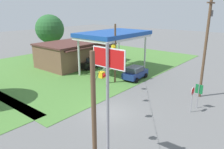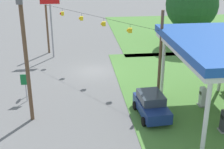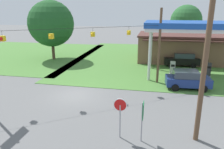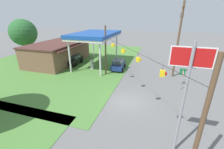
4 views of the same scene
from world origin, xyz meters
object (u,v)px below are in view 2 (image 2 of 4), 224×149
(route_sign, at_px, (25,82))
(utility_pole_main, at_px, (24,42))
(stop_sign_overhead, at_px, (50,11))
(fuel_pump_near, at_px, (202,97))
(fuel_pump_far, at_px, (224,122))
(stop_sign_roadside, at_px, (29,75))
(tree_west_verge, at_px, (192,4))
(gas_station_canopy, at_px, (221,47))
(car_at_pumps_front, at_px, (151,105))

(route_sign, height_order, utility_pole_main, utility_pole_main)
(stop_sign_overhead, relative_size, utility_pole_main, 0.72)
(fuel_pump_near, distance_m, fuel_pump_far, 3.87)
(stop_sign_roadside, bearing_deg, tree_west_verge, -54.91)
(fuel_pump_far, distance_m, route_sign, 15.53)
(stop_sign_roadside, xyz_separation_m, stop_sign_overhead, (-10.12, 1.44, 3.61))
(gas_station_canopy, height_order, car_at_pumps_front, gas_station_canopy)
(fuel_pump_far, bearing_deg, tree_west_verge, 166.56)
(stop_sign_overhead, height_order, tree_west_verge, tree_west_verge)
(tree_west_verge, bearing_deg, fuel_pump_far, -13.44)
(stop_sign_overhead, bearing_deg, car_at_pumps_front, 28.25)
(fuel_pump_near, xyz_separation_m, stop_sign_roadside, (-3.86, -13.97, 1.05))
(gas_station_canopy, height_order, stop_sign_roadside, gas_station_canopy)
(fuel_pump_near, distance_m, stop_sign_overhead, 19.34)
(car_at_pumps_front, height_order, tree_west_verge, tree_west_verge)
(fuel_pump_far, bearing_deg, fuel_pump_near, 180.00)
(car_at_pumps_front, xyz_separation_m, tree_west_verge, (-18.29, 9.48, 4.38))
(car_at_pumps_front, bearing_deg, fuel_pump_far, 53.91)
(fuel_pump_far, height_order, stop_sign_overhead, stop_sign_overhead)
(car_at_pumps_front, height_order, stop_sign_roadside, stop_sign_roadside)
(utility_pole_main, bearing_deg, stop_sign_overhead, 176.94)
(car_at_pumps_front, xyz_separation_m, utility_pole_main, (-0.50, -8.87, 4.99))
(utility_pole_main, bearing_deg, fuel_pump_near, 92.44)
(fuel_pump_far, height_order, tree_west_verge, tree_west_verge)
(fuel_pump_near, xyz_separation_m, car_at_pumps_front, (1.07, -4.44, 0.16))
(stop_sign_overhead, height_order, route_sign, stop_sign_overhead)
(stop_sign_roadside, bearing_deg, utility_pole_main, -171.49)
(gas_station_canopy, xyz_separation_m, fuel_pump_far, (1.93, -0.00, -4.76))
(fuel_pump_near, bearing_deg, gas_station_canopy, 0.05)
(route_sign, distance_m, tree_west_verge, 24.37)
(gas_station_canopy, height_order, route_sign, gas_station_canopy)
(fuel_pump_near, height_order, utility_pole_main, utility_pole_main)
(fuel_pump_far, distance_m, tree_west_verge, 22.15)
(gas_station_canopy, xyz_separation_m, utility_pole_main, (-1.37, -13.31, 0.40))
(gas_station_canopy, xyz_separation_m, fuel_pump_near, (-1.93, -0.00, -4.76))
(fuel_pump_near, relative_size, stop_sign_roadside, 0.64)
(route_sign, bearing_deg, car_at_pumps_front, 69.38)
(utility_pole_main, bearing_deg, stop_sign_roadside, -171.49)
(gas_station_canopy, distance_m, tree_west_verge, 19.80)
(car_at_pumps_front, distance_m, utility_pole_main, 10.19)
(car_at_pumps_front, bearing_deg, gas_station_canopy, 75.11)
(fuel_pump_far, relative_size, stop_sign_overhead, 0.21)
(route_sign, xyz_separation_m, tree_west_verge, (-14.65, 19.14, 3.59))
(gas_station_canopy, relative_size, stop_sign_roadside, 4.21)
(fuel_pump_near, relative_size, stop_sign_overhead, 0.21)
(stop_sign_roadside, relative_size, stop_sign_overhead, 0.33)
(car_at_pumps_front, height_order, route_sign, route_sign)
(car_at_pumps_front, xyz_separation_m, route_sign, (-3.63, -9.66, 0.79))
(tree_west_verge, bearing_deg, fuel_pump_near, -16.31)
(fuel_pump_near, relative_size, car_at_pumps_front, 0.38)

